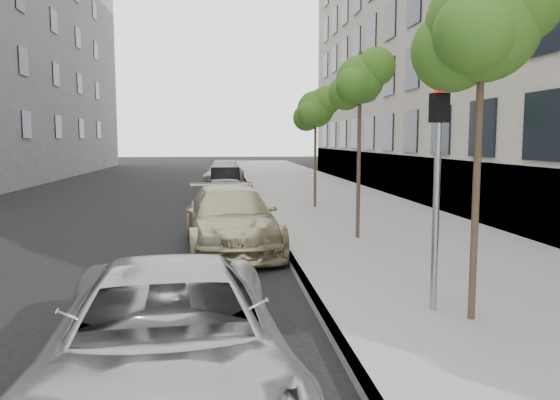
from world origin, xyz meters
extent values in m
plane|color=black|center=(0.00, 0.00, 0.00)|extent=(160.00, 160.00, 0.00)
cube|color=gray|center=(4.30, 24.00, 0.07)|extent=(6.40, 72.00, 0.14)
cube|color=#9E9B93|center=(1.18, 24.00, 0.07)|extent=(0.15, 72.00, 0.14)
cylinder|color=#38281C|center=(3.20, 1.50, 2.52)|extent=(0.10, 0.10, 4.76)
sphere|color=#2D6319|center=(3.20, 1.50, 4.20)|extent=(1.53, 1.53, 1.53)
sphere|color=#2D6319|center=(2.90, 1.75, 3.90)|extent=(1.14, 1.14, 1.14)
cylinder|color=#38281C|center=(3.20, 8.00, 2.50)|extent=(0.10, 0.10, 4.73)
sphere|color=#2D6319|center=(3.20, 8.00, 4.17)|extent=(1.21, 1.21, 1.21)
sphere|color=#2D6319|center=(3.55, 7.80, 4.47)|extent=(0.97, 0.97, 0.97)
sphere|color=#2D6319|center=(2.90, 8.25, 3.87)|extent=(0.91, 0.91, 0.91)
cylinder|color=#38281C|center=(3.20, 14.50, 2.31)|extent=(0.10, 0.10, 4.35)
sphere|color=#2D6319|center=(3.20, 14.50, 3.79)|extent=(1.36, 1.36, 1.36)
sphere|color=#2D6319|center=(3.55, 14.30, 4.09)|extent=(1.09, 1.09, 1.09)
sphere|color=#2D6319|center=(2.90, 14.75, 3.49)|extent=(1.02, 1.02, 1.02)
cylinder|color=#939699|center=(2.83, 1.98, 1.53)|extent=(0.10, 0.10, 2.78)
cube|color=black|center=(2.83, 1.98, 3.13)|extent=(0.27, 0.23, 0.42)
cube|color=red|center=(2.83, 1.98, 3.40)|extent=(0.16, 0.13, 0.12)
imported|color=#9FA2A4|center=(-0.86, -0.39, 0.70)|extent=(2.68, 5.19, 1.40)
imported|color=tan|center=(-0.10, 7.50, 0.75)|extent=(2.54, 5.36, 1.51)
imported|color=#101B36|center=(-0.10, 13.80, 0.66)|extent=(2.12, 4.08, 1.33)
imported|color=black|center=(-0.10, 20.93, 0.66)|extent=(1.42, 4.01, 1.32)
imported|color=#A0A2A7|center=(-0.10, 26.04, 0.73)|extent=(2.58, 5.22, 1.46)
camera|label=1|loc=(-0.31, -5.68, 2.67)|focal=35.00mm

